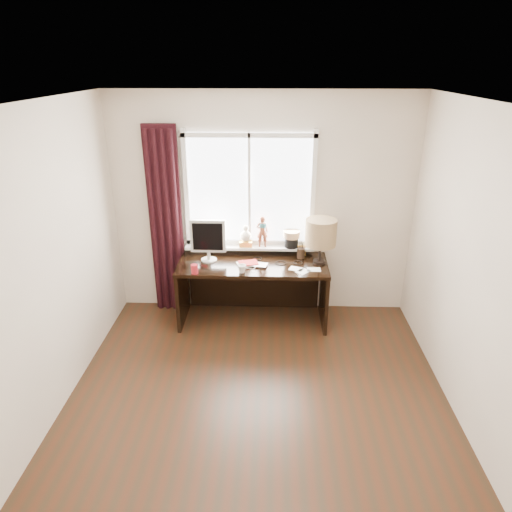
{
  "coord_description": "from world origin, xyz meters",
  "views": [
    {
      "loc": [
        0.1,
        -3.11,
        2.87
      ],
      "look_at": [
        -0.05,
        1.25,
        1.0
      ],
      "focal_mm": 32.0,
      "sensor_mm": 36.0,
      "label": 1
    }
  ],
  "objects_px": {
    "monitor": "(208,238)",
    "red_cup": "(195,269)",
    "table_lamp": "(321,233)",
    "laptop": "(254,264)",
    "desk": "(253,278)",
    "mug": "(242,268)"
  },
  "relations": [
    {
      "from": "desk",
      "to": "monitor",
      "type": "distance_m",
      "value": 0.73
    },
    {
      "from": "red_cup",
      "to": "monitor",
      "type": "bearing_deg",
      "value": 72.95
    },
    {
      "from": "monitor",
      "to": "table_lamp",
      "type": "bearing_deg",
      "value": -1.16
    },
    {
      "from": "red_cup",
      "to": "monitor",
      "type": "height_order",
      "value": "monitor"
    },
    {
      "from": "monitor",
      "to": "red_cup",
      "type": "bearing_deg",
      "value": -107.05
    },
    {
      "from": "laptop",
      "to": "table_lamp",
      "type": "xyz_separation_m",
      "value": [
        0.74,
        0.1,
        0.35
      ]
    },
    {
      "from": "monitor",
      "to": "mug",
      "type": "bearing_deg",
      "value": -37.53
    },
    {
      "from": "mug",
      "to": "desk",
      "type": "distance_m",
      "value": 0.47
    },
    {
      "from": "mug",
      "to": "desk",
      "type": "height_order",
      "value": "mug"
    },
    {
      "from": "monitor",
      "to": "table_lamp",
      "type": "height_order",
      "value": "table_lamp"
    },
    {
      "from": "red_cup",
      "to": "desk",
      "type": "distance_m",
      "value": 0.79
    },
    {
      "from": "red_cup",
      "to": "desk",
      "type": "bearing_deg",
      "value": 32.62
    },
    {
      "from": "laptop",
      "to": "desk",
      "type": "xyz_separation_m",
      "value": [
        -0.01,
        0.17,
        -0.26
      ]
    },
    {
      "from": "desk",
      "to": "mug",
      "type": "bearing_deg",
      "value": -107.15
    },
    {
      "from": "table_lamp",
      "to": "red_cup",
      "type": "bearing_deg",
      "value": -166.62
    },
    {
      "from": "mug",
      "to": "red_cup",
      "type": "relative_size",
      "value": 0.93
    },
    {
      "from": "red_cup",
      "to": "table_lamp",
      "type": "height_order",
      "value": "table_lamp"
    },
    {
      "from": "mug",
      "to": "table_lamp",
      "type": "height_order",
      "value": "table_lamp"
    },
    {
      "from": "mug",
      "to": "monitor",
      "type": "bearing_deg",
      "value": 142.47
    },
    {
      "from": "laptop",
      "to": "desk",
      "type": "distance_m",
      "value": 0.31
    },
    {
      "from": "monitor",
      "to": "table_lamp",
      "type": "distance_m",
      "value": 1.27
    },
    {
      "from": "mug",
      "to": "table_lamp",
      "type": "xyz_separation_m",
      "value": [
        0.86,
        0.28,
        0.32
      ]
    }
  ]
}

